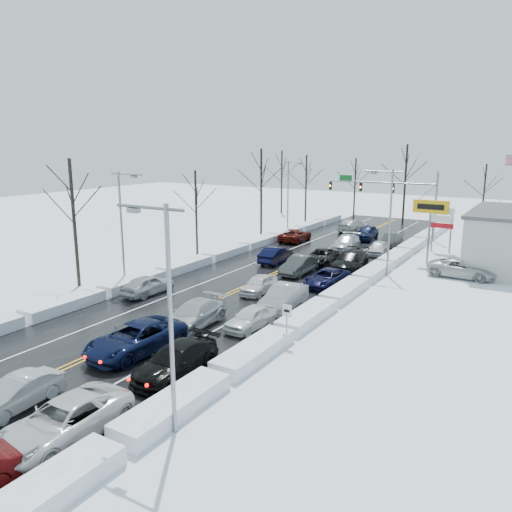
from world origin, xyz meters
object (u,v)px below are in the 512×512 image
Objects in this scene: tires_plus_sign at (431,211)px; flagpole at (503,191)px; traffic_signal_mast at (392,192)px; oncoming_car_0 at (276,263)px.

flagpole is at bearing 71.56° from tires_plus_sign.
traffic_signal_mast is 1.33× the size of flagpole.
traffic_signal_mast is at bearing -170.27° from flagpole.
tires_plus_sign is at bearing -108.44° from flagpole.
flagpole is 2.15× the size of oncoming_car_0.
traffic_signal_mast is 2.85× the size of oncoming_car_0.
oncoming_car_0 is at bearing -129.24° from flagpole.
traffic_signal_mast reaches higher than oncoming_car_0.
flagpole is (11.72, 2.01, 0.45)m from traffic_signal_mast.
oncoming_car_0 is at bearing -150.88° from tires_plus_sign.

